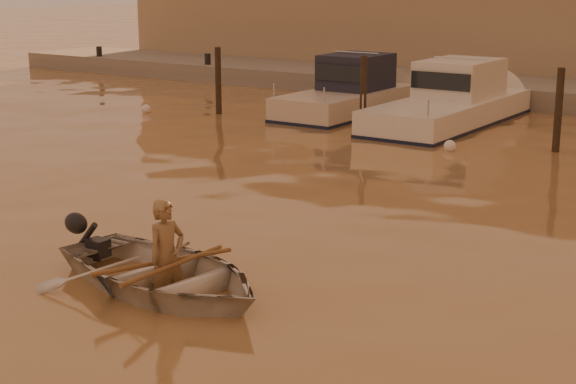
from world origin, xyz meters
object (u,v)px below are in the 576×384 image
Objects in this scene: moored_boat_1 at (347,93)px; moored_boat_2 at (449,102)px; dinghy at (163,273)px; person at (167,257)px.

moored_boat_1 is 0.82× the size of moored_boat_2.
moored_boat_2 is (-2.41, 14.58, 0.38)m from dinghy.
dinghy is 0.46× the size of moored_boat_2.
person is 0.25× the size of moored_boat_1.
moored_boat_1 is (-5.75, 14.58, 0.38)m from dinghy.
person is 0.21× the size of moored_boat_2.
moored_boat_1 is 3.34m from moored_boat_2.
dinghy is 0.27m from person.
moored_boat_2 is (-2.51, 14.60, 0.13)m from person.
person is (0.10, -0.02, 0.25)m from dinghy.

